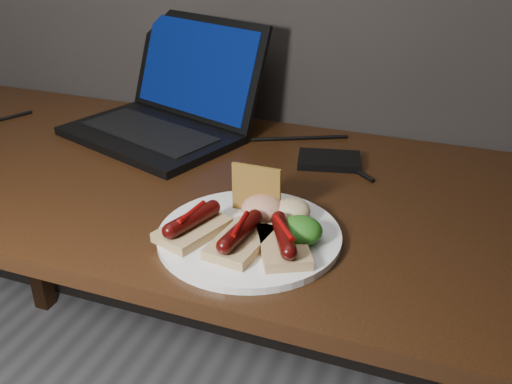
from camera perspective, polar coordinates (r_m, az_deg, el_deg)
The scene contains 12 objects.
desk at distance 1.21m, azimuth -10.25°, elevation -1.58°, with size 1.40×0.70×0.75m.
laptop at distance 1.34m, azimuth -8.83°, elevation 8.19°, with size 0.46×0.43×0.25m.
hard_drive at distance 1.18m, azimuth 7.32°, elevation 3.16°, with size 0.13×0.08×0.02m, color black.
desk_cables at distance 1.29m, azimuth -7.71°, elevation 5.11°, with size 0.97×0.31×0.01m.
plate at distance 0.92m, azimuth -0.66°, elevation -4.37°, with size 0.29×0.29×0.01m, color white.
bread_sausage_left at distance 0.90m, azimuth -6.37°, elevation -3.31°, with size 0.10×0.13×0.04m.
bread_sausage_center at distance 0.87m, azimuth -1.58°, elevation -4.57°, with size 0.08×0.12×0.04m.
bread_sausage_right at distance 0.86m, azimuth 2.77°, elevation -4.94°, with size 0.11×0.13×0.04m.
crispbread at distance 0.95m, azimuth 0.02°, elevation 0.28°, with size 0.09×0.01×0.09m, color #AC7D2F.
salad_greens at distance 0.88m, azimuth 4.42°, elevation -3.85°, with size 0.07×0.07×0.04m, color #175010.
salsa_mound at distance 0.94m, azimuth 0.72°, elevation -1.62°, with size 0.07×0.07×0.04m, color maroon.
coleslaw_mound at distance 0.94m, azimuth 3.55°, elevation -1.87°, with size 0.06×0.06×0.04m, color beige.
Camera 1 is at (0.57, 0.48, 1.24)m, focal length 40.00 mm.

